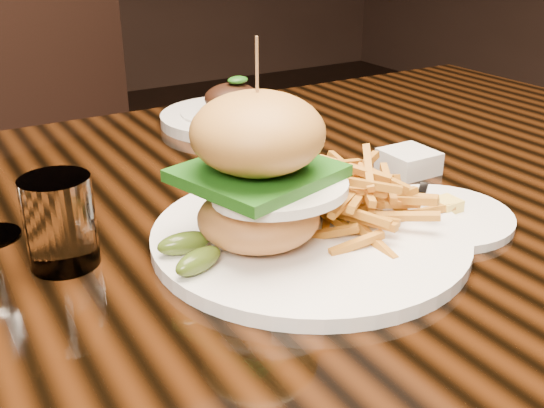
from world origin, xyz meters
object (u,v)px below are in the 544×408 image
burger_plate (303,195)px  far_dish (232,114)px  chair_far (88,151)px  dining_table (247,253)px

burger_plate → far_dish: 0.45m
burger_plate → chair_far: bearing=83.7°
far_dish → dining_table: bearing=-114.6°
far_dish → chair_far: (-0.10, 0.59, -0.23)m
dining_table → far_dish: 0.34m
chair_far → burger_plate: bearing=-116.4°
far_dish → burger_plate: bearing=-108.2°
dining_table → burger_plate: bearing=-92.9°
dining_table → far_dish: (0.13, 0.29, 0.09)m
burger_plate → chair_far: 1.05m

